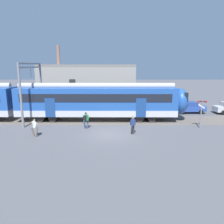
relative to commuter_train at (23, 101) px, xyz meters
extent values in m
plane|color=#515156|center=(10.16, -5.46, -2.25)|extent=(160.00, 160.00, 0.00)
cube|color=#605951|center=(-2.48, 0.00, -2.25)|extent=(80.00, 4.40, 0.01)
cube|color=silver|center=(8.52, 0.00, -1.20)|extent=(18.00, 3.06, 0.70)
cube|color=#2351A3|center=(8.52, 0.00, 0.35)|extent=(18.00, 3.00, 2.40)
cube|color=black|center=(8.52, -1.51, 0.55)|extent=(16.56, 0.03, 0.90)
cube|color=navy|center=(13.47, -1.52, -0.50)|extent=(1.10, 0.04, 2.10)
cube|color=navy|center=(3.57, -1.52, -0.50)|extent=(1.10, 0.04, 2.10)
cylinder|color=#A4A4A9|center=(8.52, 0.00, 1.73)|extent=(17.64, 0.70, 0.70)
cube|color=black|center=(5.82, 0.00, 2.28)|extent=(0.70, 0.12, 0.40)
cylinder|color=black|center=(14.80, 0.00, -1.80)|extent=(0.90, 2.40, 0.90)
cylinder|color=black|center=(13.40, 0.00, -1.80)|extent=(0.90, 2.40, 0.90)
cylinder|color=black|center=(3.64, 0.00, -1.80)|extent=(0.90, 2.40, 0.90)
cylinder|color=black|center=(2.24, 0.00, -1.80)|extent=(0.90, 2.40, 0.90)
ellipsoid|color=#2351A3|center=(18.07, 0.00, 0.00)|extent=(1.80, 2.85, 2.95)
cube|color=black|center=(18.42, 0.00, 0.60)|extent=(0.40, 2.40, 1.00)
cylinder|color=#6B6051|center=(3.58, -6.11, -1.82)|extent=(0.38, 0.30, 0.87)
cylinder|color=#6B6051|center=(3.25, -6.08, -1.82)|extent=(0.38, 0.30, 0.87)
cube|color=silver|center=(3.41, -6.09, -1.11)|extent=(0.38, 0.43, 0.56)
cylinder|color=silver|center=(3.24, -5.94, -1.16)|extent=(0.26, 0.19, 0.52)
cylinder|color=silver|center=(3.59, -6.25, -1.16)|extent=(0.26, 0.19, 0.52)
sphere|color=beige|center=(3.43, -6.08, -0.72)|extent=(0.22, 0.22, 0.22)
sphere|color=black|center=(3.41, -6.09, -0.69)|extent=(0.20, 0.20, 0.20)
cylinder|color=navy|center=(7.84, -3.39, -1.82)|extent=(0.29, 0.38, 0.87)
cylinder|color=navy|center=(7.56, -3.56, -1.82)|extent=(0.29, 0.38, 0.87)
cube|color=#2D7F47|center=(7.70, -3.48, -1.11)|extent=(0.43, 0.38, 0.56)
cylinder|color=#2D7F47|center=(7.47, -3.45, -1.16)|extent=(0.19, 0.26, 0.52)
cylinder|color=#2D7F47|center=(7.93, -3.50, -1.16)|extent=(0.19, 0.26, 0.52)
sphere|color=tan|center=(7.71, -3.46, -0.72)|extent=(0.22, 0.22, 0.22)
sphere|color=black|center=(7.70, -3.48, -0.69)|extent=(0.20, 0.20, 0.20)
cube|color=black|center=(7.62, -3.64, -1.09)|extent=(0.32, 0.27, 0.40)
cylinder|color=#28282D|center=(12.17, -5.42, -1.82)|extent=(0.16, 0.36, 0.87)
cylinder|color=#28282D|center=(12.34, -5.14, -1.82)|extent=(0.16, 0.36, 0.87)
cube|color=navy|center=(12.26, -5.28, -1.11)|extent=(0.37, 0.25, 0.56)
cylinder|color=navy|center=(12.47, -5.19, -1.16)|extent=(0.10, 0.25, 0.52)
cylinder|color=navy|center=(12.04, -5.37, -1.16)|extent=(0.10, 0.25, 0.52)
sphere|color=#9E7051|center=(12.26, -5.30, -0.72)|extent=(0.22, 0.22, 0.22)
sphere|color=black|center=(12.26, -5.28, -0.69)|extent=(0.20, 0.20, 0.20)
cube|color=maroon|center=(12.25, -5.10, -1.09)|extent=(0.29, 0.17, 0.40)
cube|color=#284799|center=(20.64, 3.92, -1.61)|extent=(4.08, 1.84, 0.68)
cube|color=navy|center=(20.49, 3.91, -0.99)|extent=(1.97, 1.54, 0.56)
cube|color=black|center=(21.44, 3.96, -1.03)|extent=(0.19, 1.37, 0.48)
cylinder|color=black|center=(21.84, 4.76, -1.95)|extent=(0.61, 0.23, 0.60)
cylinder|color=black|center=(21.92, 3.21, -1.95)|extent=(0.61, 0.23, 0.60)
cylinder|color=black|center=(19.37, 4.64, -1.95)|extent=(0.61, 0.23, 0.60)
cylinder|color=black|center=(19.45, 3.08, -1.95)|extent=(0.61, 0.23, 0.60)
cylinder|color=black|center=(24.60, 4.37, -1.95)|extent=(0.61, 0.22, 0.60)
cylinder|color=black|center=(24.66, 2.81, -1.95)|extent=(0.61, 0.22, 0.60)
cylinder|color=gray|center=(1.19, -3.20, 1.00)|extent=(0.24, 0.24, 6.50)
cylinder|color=gray|center=(1.19, 3.20, 1.00)|extent=(0.24, 0.24, 6.50)
cube|color=gray|center=(1.19, 0.00, 4.20)|extent=(0.20, 6.40, 0.16)
cube|color=gray|center=(1.19, 0.00, 3.80)|extent=(0.20, 6.40, 0.16)
cylinder|color=black|center=(1.19, 0.00, 3.20)|extent=(0.03, 0.03, 1.00)
cylinder|color=gray|center=(19.28, -3.33, -0.75)|extent=(0.11, 0.11, 3.00)
cube|color=black|center=(19.28, -3.33, 0.50)|extent=(0.80, 0.10, 0.10)
sphere|color=red|center=(18.90, -3.39, 0.50)|extent=(0.20, 0.20, 0.20)
sphere|color=red|center=(19.66, -3.39, 0.50)|extent=(0.20, 0.20, 0.20)
cube|color=white|center=(19.28, -3.36, 0.00)|extent=(0.72, 0.03, 0.48)
cube|color=gray|center=(6.48, 9.06, 0.75)|extent=(14.38, 5.00, 6.00)
cube|color=gray|center=(6.48, 9.06, 3.95)|extent=(14.38, 5.00, 0.40)
cylinder|color=#8C6656|center=(2.16, 9.06, 5.35)|extent=(0.50, 0.50, 3.20)
camera|label=1|loc=(10.43, -24.76, 3.99)|focal=35.00mm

